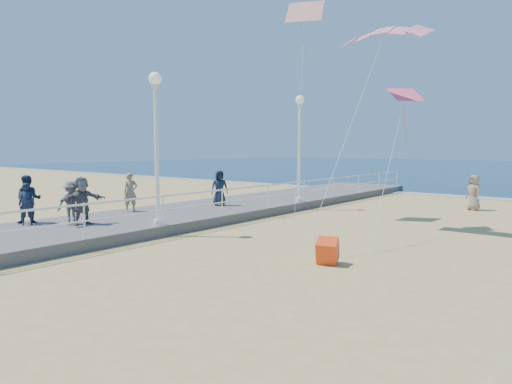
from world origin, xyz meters
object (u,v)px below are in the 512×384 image
Objects in this scene: spectator_5 at (82,201)px; spectator_6 at (131,192)px; spectator_0 at (27,204)px; beach_walker_c at (474,193)px; lamp_post_far at (300,137)px; spectator_7 at (29,199)px; lamp_post_mid at (156,132)px; spectator_4 at (219,188)px; box_kite at (328,253)px; spectator_2 at (71,203)px.

spectator_5 reaches higher than spectator_6.
spectator_0 is 20.16m from beach_walker_c.
lamp_post_far is 3.05× the size of spectator_7.
lamp_post_mid is 6.26m from spectator_4.
spectator_6 is at bearing 35.17° from spectator_5.
box_kite is at bearing -52.67° from beach_walker_c.
spectator_2 is 0.45m from spectator_5.
lamp_post_mid is 16.11m from beach_walker_c.
lamp_post_far is at bearing -1.39° from spectator_5.
box_kite is (10.29, 3.24, -0.85)m from spectator_0.
spectator_4 reaches higher than beach_walker_c.
box_kite is at bearing -77.66° from spectator_6.
spectator_4 reaches higher than spectator_0.
lamp_post_mid reaches higher than beach_walker_c.
spectator_4 is at bearing 111.39° from lamp_post_mid.
beach_walker_c is (10.86, 16.96, -0.38)m from spectator_7.
box_kite is (-0.30, -13.91, -0.59)m from beach_walker_c.
spectator_7 is (-3.91, -11.69, -2.39)m from lamp_post_far.
spectator_4 is 12.70m from beach_walker_c.
lamp_post_mid is 3.62m from spectator_5.
spectator_7 is 2.91× the size of box_kite.
spectator_6 is at bearing 29.25° from spectator_0.
lamp_post_mid is 8.87× the size of box_kite.
spectator_7 is (-1.74, -1.07, 0.01)m from spectator_5.
spectator_5 is (-0.06, -7.00, 0.02)m from spectator_4.
lamp_post_mid is at bearing -77.45° from beach_walker_c.
lamp_post_mid is 3.18× the size of spectator_4.
spectator_6 is 4.16m from spectator_7.
spectator_5 is at bearing 172.64° from box_kite.
spectator_7 is (-1.80, -8.07, 0.04)m from spectator_4.
lamp_post_far is 9.15m from beach_walker_c.
spectator_5 is 3.40m from spectator_6.
spectator_7 reaches higher than spectator_5.
spectator_7 is at bearing -145.40° from lamp_post_mid.
spectator_4 is 7.00m from spectator_5.
spectator_7 reaches higher than box_kite.
spectator_6 is (-3.61, 1.46, -2.43)m from lamp_post_mid.
spectator_7 is (-3.91, -2.69, -2.39)m from lamp_post_mid.
spectator_5 is 0.98× the size of spectator_7.
lamp_post_mid is at bearing 163.08° from box_kite.
lamp_post_far reaches higher than spectator_0.
spectator_0 is at bearing -161.85° from spectator_6.
lamp_post_far is (0.00, 9.00, 0.00)m from lamp_post_mid.
spectator_5 reaches higher than spectator_4.
spectator_5 is (1.46, 1.27, 0.11)m from spectator_0.
beach_walker_c is (9.06, 8.89, -0.34)m from spectator_4.
spectator_6 is at bearing 30.24° from spectator_7.
lamp_post_far reaches higher than spectator_5.
spectator_7 is at bearing -158.76° from spectator_4.
spectator_7 is at bearing -84.09° from beach_walker_c.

